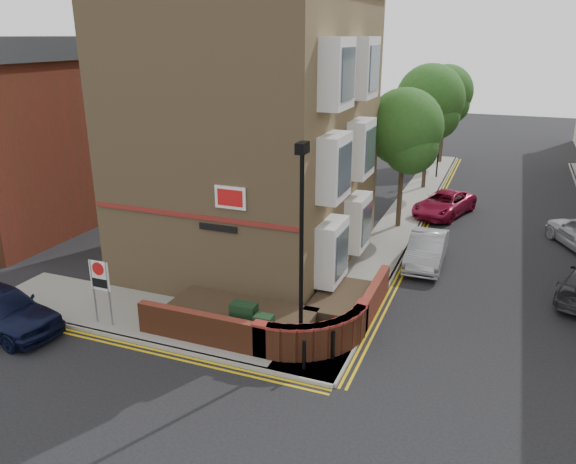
# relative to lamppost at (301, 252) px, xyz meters

# --- Properties ---
(ground) EXTENTS (120.00, 120.00, 0.00)m
(ground) POSITION_rel_lamppost_xyz_m (-1.60, -1.20, -3.34)
(ground) COLOR black
(ground) RESTS_ON ground
(pavement_corner) EXTENTS (13.00, 3.00, 0.12)m
(pavement_corner) POSITION_rel_lamppost_xyz_m (-5.10, 0.30, -3.28)
(pavement_corner) COLOR gray
(pavement_corner) RESTS_ON ground
(pavement_main) EXTENTS (2.00, 32.00, 0.12)m
(pavement_main) POSITION_rel_lamppost_xyz_m (0.40, 14.80, -3.28)
(pavement_main) COLOR gray
(pavement_main) RESTS_ON ground
(kerb_side) EXTENTS (13.00, 0.15, 0.12)m
(kerb_side) POSITION_rel_lamppost_xyz_m (-5.10, -1.20, -3.28)
(kerb_side) COLOR gray
(kerb_side) RESTS_ON ground
(kerb_main_near) EXTENTS (0.15, 32.00, 0.12)m
(kerb_main_near) POSITION_rel_lamppost_xyz_m (1.40, 14.80, -3.28)
(kerb_main_near) COLOR gray
(kerb_main_near) RESTS_ON ground
(yellow_lines_side) EXTENTS (13.00, 0.28, 0.01)m
(yellow_lines_side) POSITION_rel_lamppost_xyz_m (-5.10, -1.45, -3.34)
(yellow_lines_side) COLOR gold
(yellow_lines_side) RESTS_ON ground
(yellow_lines_main) EXTENTS (0.28, 32.00, 0.01)m
(yellow_lines_main) POSITION_rel_lamppost_xyz_m (1.65, 14.80, -3.34)
(yellow_lines_main) COLOR gold
(yellow_lines_main) RESTS_ON ground
(corner_building) EXTENTS (8.95, 10.40, 13.60)m
(corner_building) POSITION_rel_lamppost_xyz_m (-4.44, 6.80, 2.88)
(corner_building) COLOR #92744E
(corner_building) RESTS_ON ground
(garden_wall) EXTENTS (6.80, 6.00, 1.20)m
(garden_wall) POSITION_rel_lamppost_xyz_m (-1.60, 1.30, -3.34)
(garden_wall) COLOR brown
(garden_wall) RESTS_ON ground
(lamppost) EXTENTS (0.25, 0.50, 6.30)m
(lamppost) POSITION_rel_lamppost_xyz_m (0.00, 0.00, 0.00)
(lamppost) COLOR black
(lamppost) RESTS_ON pavement_corner
(utility_cabinet_large) EXTENTS (0.80, 0.45, 1.20)m
(utility_cabinet_large) POSITION_rel_lamppost_xyz_m (-1.90, 0.10, -2.62)
(utility_cabinet_large) COLOR black
(utility_cabinet_large) RESTS_ON pavement_corner
(utility_cabinet_small) EXTENTS (0.55, 0.40, 1.10)m
(utility_cabinet_small) POSITION_rel_lamppost_xyz_m (-1.10, -0.20, -2.67)
(utility_cabinet_small) COLOR black
(utility_cabinet_small) RESTS_ON pavement_corner
(bollard_near) EXTENTS (0.11, 0.11, 0.90)m
(bollard_near) POSITION_rel_lamppost_xyz_m (0.40, -0.80, -2.77)
(bollard_near) COLOR black
(bollard_near) RESTS_ON pavement_corner
(bollard_far) EXTENTS (0.11, 0.11, 0.90)m
(bollard_far) POSITION_rel_lamppost_xyz_m (1.00, -0.00, -2.77)
(bollard_far) COLOR black
(bollard_far) RESTS_ON pavement_corner
(zone_sign) EXTENTS (0.72, 0.07, 2.20)m
(zone_sign) POSITION_rel_lamppost_xyz_m (-6.60, -0.70, -1.70)
(zone_sign) COLOR slate
(zone_sign) RESTS_ON pavement_corner
(side_building) EXTENTS (6.40, 10.40, 9.00)m
(side_building) POSITION_rel_lamppost_xyz_m (-16.60, 6.80, 1.20)
(side_building) COLOR brown
(side_building) RESTS_ON ground
(tree_near) EXTENTS (3.64, 3.65, 6.70)m
(tree_near) POSITION_rel_lamppost_xyz_m (0.40, 12.85, 1.36)
(tree_near) COLOR #382B1E
(tree_near) RESTS_ON pavement_main
(tree_mid) EXTENTS (4.03, 4.03, 7.42)m
(tree_mid) POSITION_rel_lamppost_xyz_m (0.40, 20.85, 1.85)
(tree_mid) COLOR #382B1E
(tree_mid) RESTS_ON pavement_main
(tree_far) EXTENTS (3.81, 3.81, 7.00)m
(tree_far) POSITION_rel_lamppost_xyz_m (0.40, 28.85, 1.57)
(tree_far) COLOR #382B1E
(tree_far) RESTS_ON pavement_main
(traffic_light_assembly) EXTENTS (0.20, 0.16, 4.20)m
(traffic_light_assembly) POSITION_rel_lamppost_xyz_m (0.80, 23.80, -0.56)
(traffic_light_assembly) COLOR black
(traffic_light_assembly) RESTS_ON pavement_main
(navy_hatchback) EXTENTS (4.67, 2.38, 1.52)m
(navy_hatchback) POSITION_rel_lamppost_xyz_m (-9.52, -2.11, -2.58)
(navy_hatchback) COLOR black
(navy_hatchback) RESTS_ON ground
(silver_car_near) EXTENTS (1.50, 4.08, 1.34)m
(silver_car_near) POSITION_rel_lamppost_xyz_m (2.40, 8.54, -2.68)
(silver_car_near) COLOR #95969C
(silver_car_near) RESTS_ON ground
(red_car_main) EXTENTS (3.30, 4.88, 1.24)m
(red_car_main) POSITION_rel_lamppost_xyz_m (2.24, 15.81, -2.72)
(red_car_main) COLOR maroon
(red_car_main) RESTS_ON ground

